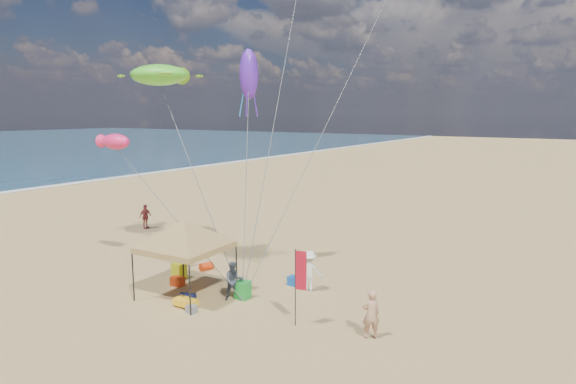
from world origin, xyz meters
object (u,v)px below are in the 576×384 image
at_px(cooler_blue, 295,281).
at_px(person_near_c, 309,271).
at_px(canopy_tent, 185,224).
at_px(person_far_a, 145,216).
at_px(beach_cart, 186,302).
at_px(person_near_b, 234,281).
at_px(person_near_a, 371,314).
at_px(cooler_red, 178,281).
at_px(chair_green, 243,290).
at_px(chair_yellow, 179,271).
at_px(feather_flag, 300,275).

relative_size(cooler_blue, person_near_c, 0.32).
height_order(canopy_tent, person_near_c, canopy_tent).
bearing_deg(person_far_a, canopy_tent, -124.38).
xyz_separation_m(beach_cart, person_near_b, (1.06, 1.56, 0.57)).
bearing_deg(person_near_a, person_near_b, -42.71).
relative_size(cooler_red, person_near_b, 0.35).
xyz_separation_m(cooler_red, person_near_b, (3.03, 0.01, 0.58)).
xyz_separation_m(canopy_tent, chair_green, (2.05, 0.99, -2.60)).
relative_size(beach_cart, person_far_a, 0.58).
xyz_separation_m(canopy_tent, person_near_a, (7.68, 0.43, -2.14)).
bearing_deg(person_near_a, chair_green, -46.01).
xyz_separation_m(chair_yellow, person_near_a, (9.45, -0.95, 0.47)).
distance_m(beach_cart, person_far_a, 13.86).
bearing_deg(chair_yellow, cooler_red, -49.61).
bearing_deg(canopy_tent, chair_green, 25.77).
bearing_deg(beach_cart, cooler_blue, 62.62).
bearing_deg(person_near_c, cooler_red, 5.33).
relative_size(person_near_a, person_near_c, 0.97).
relative_size(chair_green, person_near_b, 0.46).
xyz_separation_m(chair_green, person_near_a, (5.63, -0.56, 0.47)).
bearing_deg(person_near_a, person_near_c, -75.24).
height_order(cooler_red, cooler_blue, same).
bearing_deg(feather_flag, chair_yellow, 168.71).
distance_m(person_near_b, person_near_c, 3.14).
bearing_deg(person_far_a, chair_green, -116.23).
xyz_separation_m(cooler_blue, person_near_a, (4.69, -2.91, 0.63)).
relative_size(feather_flag, person_far_a, 1.75).
xyz_separation_m(person_near_b, person_far_a, (-12.29, 6.54, 0.01)).
bearing_deg(cooler_red, chair_green, 5.76).
xyz_separation_m(cooler_blue, chair_yellow, (-4.76, -1.96, 0.16)).
bearing_deg(cooler_red, person_near_a, -1.50).
height_order(canopy_tent, person_near_a, canopy_tent).
bearing_deg(beach_cart, chair_yellow, 138.58).
xyz_separation_m(person_near_a, person_far_a, (-18.11, 6.77, -0.04)).
bearing_deg(person_near_b, cooler_blue, 16.89).
height_order(chair_yellow, person_near_a, person_near_a).
bearing_deg(beach_cart, canopy_tent, 131.88).
xyz_separation_m(beach_cart, person_far_a, (-11.23, 8.09, 0.58)).
bearing_deg(chair_yellow, person_near_b, -11.08).
bearing_deg(chair_yellow, cooler_blue, 22.38).
relative_size(chair_green, beach_cart, 0.78).
distance_m(feather_flag, chair_yellow, 7.33).
xyz_separation_m(cooler_red, cooler_blue, (4.15, 2.68, 0.00)).
xyz_separation_m(chair_yellow, person_near_c, (5.59, 1.74, 0.49)).
relative_size(beach_cart, person_near_a, 0.55).
distance_m(chair_green, person_far_a, 13.95).
bearing_deg(person_near_a, chair_yellow, -46.10).
bearing_deg(person_near_c, feather_flag, 93.75).
height_order(beach_cart, person_near_c, person_near_c).
relative_size(person_near_b, person_near_c, 0.91).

